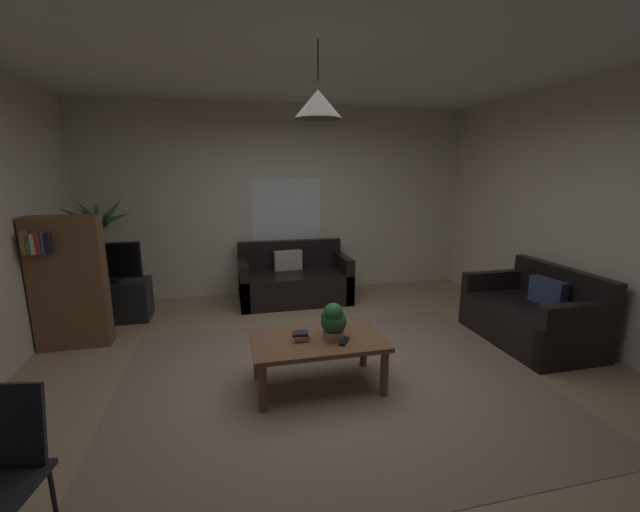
{
  "coord_description": "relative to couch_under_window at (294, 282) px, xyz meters",
  "views": [
    {
      "loc": [
        -0.85,
        -3.28,
        1.86
      ],
      "look_at": [
        0.0,
        0.3,
        1.05
      ],
      "focal_mm": 22.33,
      "sensor_mm": 36.0,
      "label": 1
    }
  ],
  "objects": [
    {
      "name": "floor",
      "position": [
        -0.05,
        -2.16,
        -0.28
      ],
      "size": [
        5.68,
        5.3,
        0.02
      ],
      "primitive_type": "cube",
      "color": "#9E8466",
      "rests_on": "ground"
    },
    {
      "name": "rug",
      "position": [
        -0.05,
        -2.36,
        -0.27
      ],
      "size": [
        3.69,
        2.91,
        0.01
      ],
      "primitive_type": "cube",
      "color": "gray",
      "rests_on": "ground"
    },
    {
      "name": "wall_back",
      "position": [
        -0.05,
        0.52,
        1.12
      ],
      "size": [
        5.8,
        0.06,
        2.78
      ],
      "primitive_type": "cube",
      "color": "beige",
      "rests_on": "ground"
    },
    {
      "name": "wall_right",
      "position": [
        2.82,
        -2.16,
        1.12
      ],
      "size": [
        0.06,
        5.3,
        2.78
      ],
      "primitive_type": "cube",
      "color": "beige",
      "rests_on": "ground"
    },
    {
      "name": "ceiling",
      "position": [
        -0.05,
        -2.16,
        2.52
      ],
      "size": [
        5.68,
        5.3,
        0.02
      ],
      "primitive_type": "cube",
      "color": "white"
    },
    {
      "name": "window_pane",
      "position": [
        -0.01,
        0.48,
        0.97
      ],
      "size": [
        1.03,
        0.01,
        0.94
      ],
      "primitive_type": "cube",
      "color": "white"
    },
    {
      "name": "couch_under_window",
      "position": [
        0.0,
        0.0,
        0.0
      ],
      "size": [
        1.54,
        0.85,
        0.82
      ],
      "color": "black",
      "rests_on": "ground"
    },
    {
      "name": "couch_right_side",
      "position": [
        2.3,
        -1.99,
        0.0
      ],
      "size": [
        0.85,
        1.34,
        0.82
      ],
      "rotation": [
        0.0,
        0.0,
        -1.57
      ],
      "color": "black",
      "rests_on": "ground"
    },
    {
      "name": "coffee_table",
      "position": [
        -0.19,
        -2.38,
        0.1
      ],
      "size": [
        1.13,
        0.64,
        0.44
      ],
      "color": "brown",
      "rests_on": "ground"
    },
    {
      "name": "book_on_table_0",
      "position": [
        -0.34,
        -2.37,
        0.18
      ],
      "size": [
        0.13,
        0.1,
        0.02
      ],
      "primitive_type": "cube",
      "rotation": [
        0.0,
        0.0,
        0.07
      ],
      "color": "beige",
      "rests_on": "coffee_table"
    },
    {
      "name": "book_on_table_1",
      "position": [
        -0.33,
        -2.37,
        0.2
      ],
      "size": [
        0.15,
        0.12,
        0.03
      ],
      "primitive_type": "cube",
      "rotation": [
        0.0,
        0.0,
        0.12
      ],
      "color": "#99663F",
      "rests_on": "coffee_table"
    },
    {
      "name": "book_on_table_2",
      "position": [
        -0.34,
        -2.37,
        0.23
      ],
      "size": [
        0.14,
        0.11,
        0.03
      ],
      "primitive_type": "cube",
      "rotation": [
        0.0,
        0.0,
        -0.12
      ],
      "color": "black",
      "rests_on": "coffee_table"
    },
    {
      "name": "remote_on_table_0",
      "position": [
        -0.04,
        -2.38,
        0.18
      ],
      "size": [
        0.16,
        0.13,
        0.02
      ],
      "primitive_type": "cube",
      "rotation": [
        0.0,
        0.0,
        4.11
      ],
      "color": "black",
      "rests_on": "coffee_table"
    },
    {
      "name": "remote_on_table_1",
      "position": [
        0.01,
        -2.49,
        0.18
      ],
      "size": [
        0.13,
        0.16,
        0.02
      ],
      "primitive_type": "cube",
      "rotation": [
        0.0,
        0.0,
        2.6
      ],
      "color": "black",
      "rests_on": "coffee_table"
    },
    {
      "name": "potted_plant_on_table",
      "position": [
        -0.07,
        -2.4,
        0.34
      ],
      "size": [
        0.22,
        0.22,
        0.32
      ],
      "color": "#B77051",
      "rests_on": "coffee_table"
    },
    {
      "name": "tv_stand",
      "position": [
        -2.34,
        -0.26,
        -0.02
      ],
      "size": [
        0.9,
        0.44,
        0.5
      ],
      "primitive_type": "cube",
      "color": "black",
      "rests_on": "ground"
    },
    {
      "name": "tv",
      "position": [
        -2.34,
        -0.29,
        0.48
      ],
      "size": [
        0.78,
        0.16,
        0.49
      ],
      "color": "black",
      "rests_on": "tv_stand"
    },
    {
      "name": "potted_palm_corner",
      "position": [
        -2.49,
        0.14,
        0.45
      ],
      "size": [
        0.82,
        0.83,
        1.53
      ],
      "color": "beige",
      "rests_on": "ground"
    },
    {
      "name": "bookshelf_corner",
      "position": [
        -2.53,
        -0.99,
        0.44
      ],
      "size": [
        0.7,
        0.31,
        1.4
      ],
      "color": "brown",
      "rests_on": "ground"
    },
    {
      "name": "pendant_lamp",
      "position": [
        -0.19,
        -2.38,
        2.06
      ],
      "size": [
        0.36,
        0.36,
        0.55
      ],
      "color": "black"
    }
  ]
}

